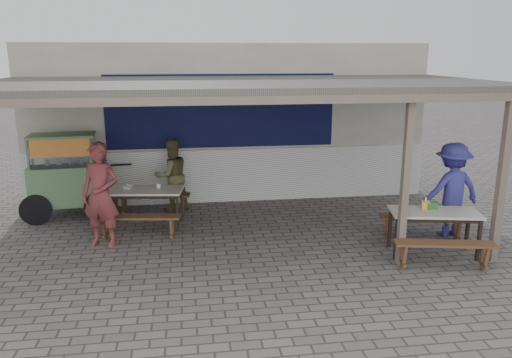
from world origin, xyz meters
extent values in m
plane|color=#68625E|center=(0.00, 0.00, 0.00)|extent=(60.00, 60.00, 0.00)
cube|color=beige|center=(0.00, 3.60, 1.75)|extent=(9.00, 1.20, 3.50)
cube|color=white|center=(0.00, 2.97, 0.60)|extent=(9.00, 0.10, 1.20)
cube|color=#0E1044|center=(-0.20, 2.98, 2.05)|extent=(5.00, 0.03, 1.60)
cube|color=#554F48|center=(0.00, 1.00, 2.75)|extent=(9.00, 4.20, 0.12)
cube|color=#79675B|center=(0.00, -1.05, 2.65)|extent=(9.00, 0.12, 0.12)
cube|color=#79675B|center=(3.90, -1.00, 1.35)|extent=(0.12, 0.12, 2.70)
cube|color=#79675B|center=(2.35, -0.90, 1.35)|extent=(0.11, 0.11, 2.70)
cube|color=beige|center=(-1.80, 1.47, 0.73)|extent=(1.49, 0.87, 0.04)
cube|color=black|center=(-1.80, 1.47, 0.67)|extent=(1.38, 0.76, 0.06)
cube|color=black|center=(-2.48, 1.27, 0.35)|extent=(0.05, 0.05, 0.71)
cube|color=black|center=(-1.19, 1.10, 0.35)|extent=(0.05, 0.05, 0.71)
cube|color=black|center=(-2.40, 1.84, 0.35)|extent=(0.05, 0.05, 0.71)
cube|color=black|center=(-1.12, 1.67, 0.35)|extent=(0.05, 0.05, 0.71)
cube|color=brown|center=(-1.89, 0.76, 0.43)|extent=(1.54, 0.48, 0.04)
cube|color=brown|center=(-2.49, 0.84, 0.21)|extent=(0.09, 0.28, 0.41)
cube|color=brown|center=(-1.29, 0.68, 0.21)|extent=(0.09, 0.28, 0.41)
cube|color=brown|center=(-1.70, 2.17, 0.43)|extent=(1.54, 0.48, 0.04)
cube|color=brown|center=(-2.31, 2.25, 0.21)|extent=(0.09, 0.28, 0.41)
cube|color=brown|center=(-1.10, 2.09, 0.21)|extent=(0.09, 0.28, 0.41)
cube|color=beige|center=(3.05, -0.60, 0.73)|extent=(1.53, 0.91, 0.04)
cube|color=black|center=(3.05, -0.60, 0.67)|extent=(1.41, 0.80, 0.06)
cube|color=black|center=(2.35, -0.73, 0.35)|extent=(0.05, 0.05, 0.71)
cube|color=black|center=(3.64, -0.99, 0.35)|extent=(0.05, 0.05, 0.71)
cube|color=black|center=(2.46, -0.21, 0.35)|extent=(0.05, 0.05, 0.71)
cube|color=black|center=(3.74, -0.47, 0.35)|extent=(0.05, 0.05, 0.71)
cube|color=brown|center=(2.92, -1.22, 0.43)|extent=(1.56, 0.58, 0.04)
cube|color=brown|center=(2.32, -1.10, 0.21)|extent=(0.10, 0.28, 0.41)
cube|color=brown|center=(3.53, -1.34, 0.21)|extent=(0.10, 0.28, 0.41)
cube|color=brown|center=(3.17, 0.02, 0.43)|extent=(1.56, 0.58, 0.04)
cube|color=brown|center=(2.57, 0.14, 0.21)|extent=(0.10, 0.28, 0.41)
cube|color=brown|center=(3.77, -0.10, 0.21)|extent=(0.10, 0.28, 0.41)
cube|color=#61885A|center=(-3.38, 2.30, 0.71)|extent=(1.54, 0.90, 0.77)
cube|color=#61885A|center=(-3.38, 2.30, 0.31)|extent=(1.49, 0.85, 0.05)
cylinder|color=black|center=(-3.95, 1.83, 0.31)|extent=(0.62, 0.11, 0.61)
cylinder|color=black|center=(-2.74, 1.94, 0.31)|extent=(0.62, 0.11, 0.61)
cube|color=silver|center=(-3.44, 2.30, 1.40)|extent=(1.26, 0.76, 0.60)
cube|color=#61885A|center=(-3.44, 2.30, 1.70)|extent=(1.31, 0.81, 0.04)
cube|color=#F26339|center=(-3.41, 1.95, 1.50)|extent=(1.09, 0.12, 0.35)
cylinder|color=black|center=(-2.51, 2.38, 1.04)|extent=(0.77, 0.11, 0.04)
imported|color=brown|center=(-2.47, 0.56, 0.92)|extent=(0.78, 0.64, 1.84)
imported|color=brown|center=(-1.31, 2.42, 0.77)|extent=(0.92, 0.83, 1.54)
imported|color=#393896|center=(3.79, 0.24, 0.87)|extent=(1.18, 0.76, 1.73)
cube|color=yellow|center=(2.96, -0.44, 0.82)|extent=(0.16, 0.16, 0.13)
cube|color=#2E6833|center=(3.04, -0.47, 0.81)|extent=(0.18, 0.13, 0.12)
cylinder|color=white|center=(-1.55, 1.54, 0.79)|extent=(0.08, 0.08, 0.09)
imported|color=white|center=(-2.13, 1.58, 0.78)|extent=(0.27, 0.27, 0.05)
camera|label=1|loc=(-0.97, -7.96, 3.28)|focal=35.00mm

